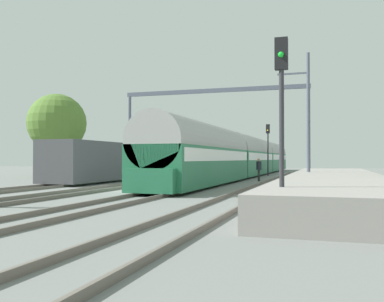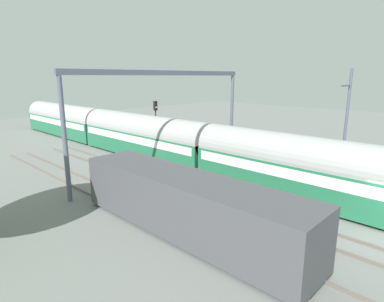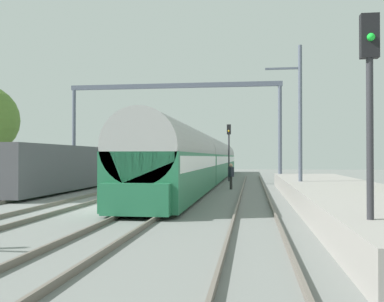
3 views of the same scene
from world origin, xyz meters
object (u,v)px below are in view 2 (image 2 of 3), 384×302
person_crossing (245,159)px  catenary_gantry (167,97)px  passenger_train (144,136)px  freight_car (186,205)px  railway_signal_far (156,120)px

person_crossing → catenary_gantry: size_ratio=0.10×
passenger_train → freight_car: size_ratio=3.78×
person_crossing → catenary_gantry: (-4.60, 4.01, 4.88)m
catenary_gantry → freight_car: bearing=-127.1°
passenger_train → freight_car: bearing=-120.6°
catenary_gantry → railway_signal_far: bearing=57.3°
person_crossing → catenary_gantry: 7.81m
freight_car → railway_signal_far: 17.46m
catenary_gantry → passenger_train: bearing=70.3°
freight_car → person_crossing: size_ratio=7.51×
freight_car → railway_signal_far: railway_signal_far is taller
person_crossing → catenary_gantry: bearing=15.4°
person_crossing → freight_car: bearing=77.1°
railway_signal_far → catenary_gantry: catenary_gantry is taller
person_crossing → passenger_train: bearing=-18.7°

